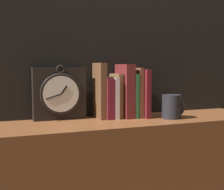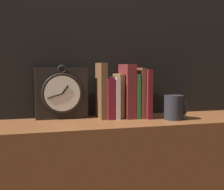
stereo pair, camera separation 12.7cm
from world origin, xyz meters
TOP-DOWN VIEW (x-y plane):
  - clock at (-0.19, 0.12)m, footprint 0.22×0.06m
  - book_slot0_brown at (-0.02, 0.09)m, footprint 0.03×0.12m
  - book_slot1_maroon at (0.01, 0.08)m, footprint 0.03×0.13m
  - book_slot2_white at (0.03, 0.08)m, footprint 0.02×0.13m
  - book_slot3_brown at (0.05, 0.09)m, footprint 0.02×0.11m
  - book_slot4_maroon at (0.09, 0.08)m, footprint 0.04×0.14m
  - book_slot5_green at (0.12, 0.08)m, footprint 0.02×0.14m
  - book_slot6_brown at (0.14, 0.08)m, footprint 0.02×0.14m
  - book_slot7_maroon at (0.17, 0.07)m, footprint 0.02×0.16m
  - mug at (0.27, -0.03)m, footprint 0.09×0.08m

SIDE VIEW (x-z plane):
  - mug at x=0.27m, z-range 0.73..0.83m
  - book_slot1_maroon at x=0.01m, z-range 0.73..0.90m
  - book_slot2_white at x=0.03m, z-range 0.73..0.90m
  - book_slot3_brown at x=0.05m, z-range 0.73..0.92m
  - book_slot5_green at x=0.12m, z-range 0.73..0.92m
  - book_slot7_maroon at x=0.17m, z-range 0.73..0.94m
  - book_slot6_brown at x=0.14m, z-range 0.73..0.94m
  - clock at x=-0.19m, z-range 0.72..0.95m
  - book_slot4_maroon at x=0.09m, z-range 0.73..0.96m
  - book_slot0_brown at x=-0.02m, z-range 0.73..0.97m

